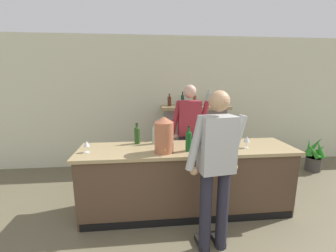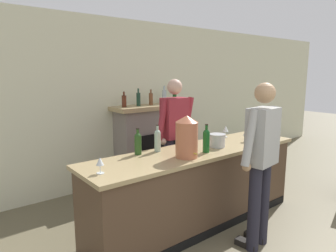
{
  "view_description": "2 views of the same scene",
  "coord_description": "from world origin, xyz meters",
  "px_view_note": "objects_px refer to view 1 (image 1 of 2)",
  "views": [
    {
      "loc": [
        -0.78,
        -0.31,
        1.9
      ],
      "look_at": [
        -0.43,
        2.97,
        1.19
      ],
      "focal_mm": 24.0,
      "sensor_mm": 36.0,
      "label": 1
    },
    {
      "loc": [
        -2.68,
        0.07,
        1.88
      ],
      "look_at": [
        -0.38,
        2.98,
        1.22
      ],
      "focal_mm": 32.0,
      "sensor_mm": 36.0,
      "label": 2
    }
  ],
  "objects_px": {
    "potted_plant_corner": "(314,156)",
    "copper_dispenser": "(164,135)",
    "fireplace_stone": "(194,136)",
    "wine_bottle_rose_blush": "(137,134)",
    "ice_bucket_steel": "(208,142)",
    "wine_bottle_cabernet_heavy": "(155,134)",
    "person_bartender": "(189,133)",
    "wine_glass_near_bucket": "(247,139)",
    "wine_glass_back_row": "(87,144)",
    "wine_glass_front_right": "(236,133)",
    "wine_bottle_burgundy_dark": "(189,140)",
    "person_customer": "(216,166)"
  },
  "relations": [
    {
      "from": "person_bartender",
      "to": "wine_bottle_burgundy_dark",
      "type": "xyz_separation_m",
      "value": [
        -0.16,
        -0.78,
        0.11
      ]
    },
    {
      "from": "person_bartender",
      "to": "wine_bottle_cabernet_heavy",
      "type": "bearing_deg",
      "value": -146.38
    },
    {
      "from": "potted_plant_corner",
      "to": "wine_glass_back_row",
      "type": "height_order",
      "value": "wine_glass_back_row"
    },
    {
      "from": "fireplace_stone",
      "to": "wine_bottle_rose_blush",
      "type": "bearing_deg",
      "value": -129.97
    },
    {
      "from": "wine_glass_front_right",
      "to": "wine_glass_near_bucket",
      "type": "xyz_separation_m",
      "value": [
        -0.0,
        -0.37,
        0.0
      ]
    },
    {
      "from": "ice_bucket_steel",
      "to": "wine_bottle_cabernet_heavy",
      "type": "bearing_deg",
      "value": 157.77
    },
    {
      "from": "person_bartender",
      "to": "wine_glass_near_bucket",
      "type": "height_order",
      "value": "person_bartender"
    },
    {
      "from": "wine_glass_near_bucket",
      "to": "wine_bottle_cabernet_heavy",
      "type": "bearing_deg",
      "value": 164.97
    },
    {
      "from": "person_bartender",
      "to": "wine_bottle_cabernet_heavy",
      "type": "xyz_separation_m",
      "value": [
        -0.59,
        -0.39,
        0.1
      ]
    },
    {
      "from": "wine_glass_front_right",
      "to": "fireplace_stone",
      "type": "bearing_deg",
      "value": 104.04
    },
    {
      "from": "person_customer",
      "to": "copper_dispenser",
      "type": "relative_size",
      "value": 3.82
    },
    {
      "from": "wine_bottle_cabernet_heavy",
      "to": "wine_glass_back_row",
      "type": "distance_m",
      "value": 0.94
    },
    {
      "from": "ice_bucket_steel",
      "to": "wine_glass_back_row",
      "type": "xyz_separation_m",
      "value": [
        -1.61,
        -0.02,
        0.03
      ]
    },
    {
      "from": "person_bartender",
      "to": "wine_glass_back_row",
      "type": "relative_size",
      "value": 11.55
    },
    {
      "from": "wine_bottle_rose_blush",
      "to": "fireplace_stone",
      "type": "bearing_deg",
      "value": 50.03
    },
    {
      "from": "potted_plant_corner",
      "to": "copper_dispenser",
      "type": "height_order",
      "value": "copper_dispenser"
    },
    {
      "from": "copper_dispenser",
      "to": "wine_bottle_cabernet_heavy",
      "type": "relative_size",
      "value": 1.45
    },
    {
      "from": "fireplace_stone",
      "to": "wine_glass_back_row",
      "type": "xyz_separation_m",
      "value": [
        -1.79,
        -1.72,
        0.38
      ]
    },
    {
      "from": "potted_plant_corner",
      "to": "wine_glass_near_bucket",
      "type": "xyz_separation_m",
      "value": [
        -2.09,
        -1.25,
        0.77
      ]
    },
    {
      "from": "fireplace_stone",
      "to": "wine_bottle_cabernet_heavy",
      "type": "xyz_separation_m",
      "value": [
        -0.9,
        -1.41,
        0.42
      ]
    },
    {
      "from": "wine_bottle_burgundy_dark",
      "to": "wine_glass_near_bucket",
      "type": "height_order",
      "value": "wine_bottle_burgundy_dark"
    },
    {
      "from": "potted_plant_corner",
      "to": "ice_bucket_steel",
      "type": "relative_size",
      "value": 3.54
    },
    {
      "from": "person_customer",
      "to": "wine_bottle_burgundy_dark",
      "type": "relative_size",
      "value": 5.31
    },
    {
      "from": "person_bartender",
      "to": "ice_bucket_steel",
      "type": "distance_m",
      "value": 0.7
    },
    {
      "from": "wine_bottle_cabernet_heavy",
      "to": "wine_glass_front_right",
      "type": "bearing_deg",
      "value": 1.51
    },
    {
      "from": "fireplace_stone",
      "to": "wine_bottle_cabernet_heavy",
      "type": "distance_m",
      "value": 1.73
    },
    {
      "from": "person_bartender",
      "to": "wine_glass_near_bucket",
      "type": "xyz_separation_m",
      "value": [
        0.66,
        -0.72,
        0.08
      ]
    },
    {
      "from": "wine_glass_back_row",
      "to": "ice_bucket_steel",
      "type": "bearing_deg",
      "value": 0.58
    },
    {
      "from": "copper_dispenser",
      "to": "wine_bottle_rose_blush",
      "type": "distance_m",
      "value": 0.57
    },
    {
      "from": "wine_glass_front_right",
      "to": "potted_plant_corner",
      "type": "bearing_deg",
      "value": 22.84
    },
    {
      "from": "wine_glass_front_right",
      "to": "wine_glass_back_row",
      "type": "xyz_separation_m",
      "value": [
        -2.14,
        -0.34,
        -0.01
      ]
    },
    {
      "from": "copper_dispenser",
      "to": "wine_glass_front_right",
      "type": "distance_m",
      "value": 1.23
    },
    {
      "from": "potted_plant_corner",
      "to": "wine_bottle_rose_blush",
      "type": "distance_m",
      "value": 3.78
    },
    {
      "from": "wine_bottle_rose_blush",
      "to": "wine_glass_near_bucket",
      "type": "distance_m",
      "value": 1.54
    },
    {
      "from": "wine_bottle_cabernet_heavy",
      "to": "wine_glass_back_row",
      "type": "bearing_deg",
      "value": -160.78
    },
    {
      "from": "ice_bucket_steel",
      "to": "wine_glass_front_right",
      "type": "distance_m",
      "value": 0.62
    },
    {
      "from": "wine_bottle_burgundy_dark",
      "to": "wine_glass_front_right",
      "type": "height_order",
      "value": "wine_bottle_burgundy_dark"
    },
    {
      "from": "person_customer",
      "to": "wine_glass_front_right",
      "type": "xyz_separation_m",
      "value": [
        0.66,
        1.05,
        0.09
      ]
    },
    {
      "from": "person_customer",
      "to": "wine_bottle_rose_blush",
      "type": "relative_size",
      "value": 5.83
    },
    {
      "from": "potted_plant_corner",
      "to": "person_bartender",
      "type": "distance_m",
      "value": 2.88
    },
    {
      "from": "wine_bottle_cabernet_heavy",
      "to": "wine_bottle_burgundy_dark",
      "type": "relative_size",
      "value": 0.96
    },
    {
      "from": "copper_dispenser",
      "to": "wine_bottle_burgundy_dark",
      "type": "distance_m",
      "value": 0.33
    },
    {
      "from": "potted_plant_corner",
      "to": "person_bartender",
      "type": "relative_size",
      "value": 0.4
    },
    {
      "from": "person_bartender",
      "to": "fireplace_stone",
      "type": "bearing_deg",
      "value": 72.76
    },
    {
      "from": "wine_glass_near_bucket",
      "to": "wine_glass_back_row",
      "type": "height_order",
      "value": "wine_glass_near_bucket"
    },
    {
      "from": "potted_plant_corner",
      "to": "wine_bottle_burgundy_dark",
      "type": "height_order",
      "value": "wine_bottle_burgundy_dark"
    },
    {
      "from": "person_bartender",
      "to": "wine_bottle_rose_blush",
      "type": "xyz_separation_m",
      "value": [
        -0.84,
        -0.36,
        0.1
      ]
    },
    {
      "from": "person_customer",
      "to": "wine_glass_back_row",
      "type": "distance_m",
      "value": 1.64
    },
    {
      "from": "fireplace_stone",
      "to": "copper_dispenser",
      "type": "xyz_separation_m",
      "value": [
        -0.8,
        -1.81,
        0.51
      ]
    },
    {
      "from": "copper_dispenser",
      "to": "wine_glass_near_bucket",
      "type": "bearing_deg",
      "value": 3.39
    }
  ]
}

